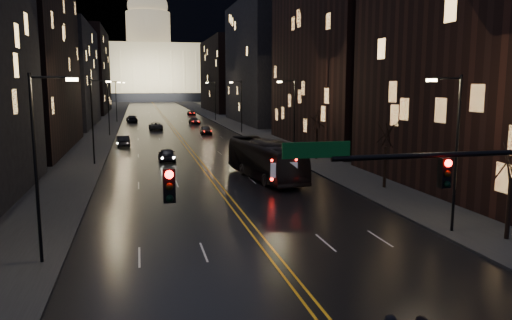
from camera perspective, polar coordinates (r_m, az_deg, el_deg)
road at (r=144.75m, az=-10.77°, el=5.22°), size 20.00×320.00×0.02m
sidewalk_left at (r=144.81m, az=-16.33°, el=5.05°), size 8.00×320.00×0.16m
sidewalk_right at (r=146.03m, az=-5.25°, el=5.39°), size 8.00×320.00×0.16m
center_line at (r=144.75m, az=-10.77°, el=5.22°), size 0.62×320.00×0.01m
building_left_mid at (r=70.14m, az=-25.95°, el=12.36°), size 12.00×30.00×28.00m
building_left_far at (r=107.38m, az=-21.38°, el=8.94°), size 12.00×34.00×20.00m
building_left_dist at (r=155.10m, az=-18.95°, el=9.56°), size 12.00×40.00×24.00m
building_right_near at (r=44.02m, az=25.78°, el=12.42°), size 12.00×26.00×24.00m
building_right_tall at (r=70.69m, az=10.08°, el=17.13°), size 12.00×30.00×38.00m
building_right_mid at (r=109.90m, az=1.17°, el=11.07°), size 12.00×34.00×26.00m
building_right_dist at (r=156.78m, az=-3.26°, el=9.63°), size 12.00×40.00×22.00m
mountain_ridge at (r=401.07m, az=-6.77°, el=16.78°), size 520.00×60.00×130.00m
capitol at (r=264.58m, az=-12.07°, el=10.42°), size 90.00×50.00×58.50m
traffic_signal at (r=19.15m, az=26.66°, el=-2.49°), size 17.29×0.45×7.00m
streetlamp_right_near at (r=29.96m, az=21.69°, el=1.53°), size 2.13×0.25×9.00m
streetlamp_left_near at (r=25.02m, az=-23.52°, el=0.11°), size 2.13×0.25×9.00m
streetlamp_right_mid at (r=57.09m, az=4.23°, el=5.26°), size 2.13×0.25×9.00m
streetlamp_left_mid at (r=54.66m, az=-18.02°, el=4.71°), size 2.13×0.25×9.00m
streetlamp_right_far at (r=86.15m, az=-1.79°, el=6.45°), size 2.13×0.25×9.00m
streetlamp_left_far at (r=84.55m, az=-16.39°, el=6.06°), size 2.13×0.25×9.00m
streetlamp_right_dist at (r=115.68m, az=-4.77°, el=7.01°), size 2.13×0.25×9.00m
streetlamp_left_dist at (r=114.50m, az=-15.61°, el=6.70°), size 2.13×0.25×9.00m
tree_right_mid at (r=41.36m, az=14.65°, el=2.91°), size 2.40×2.40×6.65m
tree_right_far at (r=55.95m, az=6.99°, el=4.58°), size 2.40×2.40×6.65m
bus at (r=44.92m, az=1.06°, el=0.07°), size 4.59×12.84×3.50m
oncoming_car_a at (r=55.93m, az=-10.15°, el=0.61°), size 1.85×4.43×1.50m
oncoming_car_b at (r=70.54m, az=-14.96°, el=2.13°), size 2.01×4.75×1.52m
oncoming_car_c at (r=94.38m, az=-11.39°, el=3.82°), size 2.52×5.21×1.43m
oncoming_car_d at (r=114.42m, az=-14.00°, el=4.60°), size 2.72×5.52×1.54m
receding_car_a at (r=61.98m, az=-1.98°, el=1.47°), size 1.76×4.25×1.37m
receding_car_b at (r=84.24m, az=-5.75°, el=3.43°), size 2.15×4.74×1.58m
receding_car_c at (r=106.30m, az=-7.04°, el=4.45°), size 2.31×4.88×1.37m
receding_car_d at (r=136.44m, az=-7.40°, el=5.35°), size 2.25×4.62×1.27m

